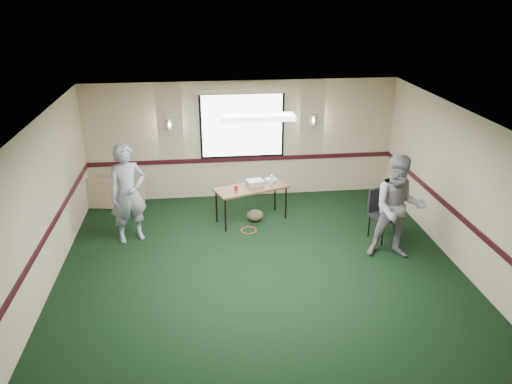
{
  "coord_description": "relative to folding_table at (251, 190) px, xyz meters",
  "views": [
    {
      "loc": [
        -0.95,
        -6.87,
        4.66
      ],
      "look_at": [
        0.0,
        1.3,
        1.2
      ],
      "focal_mm": 35.0,
      "sensor_mm": 36.0,
      "label": 1
    }
  ],
  "objects": [
    {
      "name": "game_console",
      "position": [
        0.45,
        0.31,
        0.08
      ],
      "size": [
        0.24,
        0.21,
        0.05
      ],
      "primitive_type": "cube",
      "rotation": [
        0.0,
        0.0,
        0.22
      ],
      "color": "white",
      "rests_on": "folding_table"
    },
    {
      "name": "ground",
      "position": [
        -0.06,
        -2.62,
        -0.7
      ],
      "size": [
        8.0,
        8.0,
        0.0
      ],
      "primitive_type": "plane",
      "color": "black",
      "rests_on": "ground"
    },
    {
      "name": "person_right",
      "position": [
        2.43,
        -1.8,
        0.27
      ],
      "size": [
        1.08,
        0.91,
        1.94
      ],
      "primitive_type": "imported",
      "rotation": [
        0.0,
        0.0,
        -0.21
      ],
      "color": "#748BB5",
      "rests_on": "ground"
    },
    {
      "name": "folding_table",
      "position": [
        0.0,
        0.0,
        0.0
      ],
      "size": [
        1.62,
        1.07,
        0.75
      ],
      "rotation": [
        0.0,
        0.0,
        0.34
      ],
      "color": "#513017",
      "rests_on": "ground"
    },
    {
      "name": "water_bottle",
      "position": [
        0.44,
        0.11,
        0.16
      ],
      "size": [
        0.06,
        0.06,
        0.2
      ],
      "primitive_type": "cylinder",
      "color": "#9BDCFF",
      "rests_on": "folding_table"
    },
    {
      "name": "person_left",
      "position": [
        -2.42,
        -0.57,
        0.27
      ],
      "size": [
        0.83,
        0.7,
        1.94
      ],
      "primitive_type": "imported",
      "rotation": [
        0.0,
        0.0,
        0.4
      ],
      "color": "#445C96",
      "rests_on": "ground"
    },
    {
      "name": "red_cup",
      "position": [
        -0.33,
        -0.13,
        0.11
      ],
      "size": [
        0.07,
        0.07,
        0.11
      ],
      "primitive_type": "cylinder",
      "color": "#B70C0D",
      "rests_on": "folding_table"
    },
    {
      "name": "folded_table",
      "position": [
        -2.93,
        0.98,
        -0.37
      ],
      "size": [
        1.32,
        0.41,
        0.67
      ],
      "primitive_type": "cube",
      "rotation": [
        -0.21,
        0.0,
        -0.17
      ],
      "color": "#9E8661",
      "rests_on": "ground"
    },
    {
      "name": "cable_coil",
      "position": [
        -0.11,
        -0.49,
        -0.69
      ],
      "size": [
        0.37,
        0.37,
        0.02
      ],
      "primitive_type": "torus",
      "rotation": [
        0.0,
        0.0,
        0.16
      ],
      "color": "red",
      "rests_on": "ground"
    },
    {
      "name": "projector",
      "position": [
        0.09,
        0.1,
        0.11
      ],
      "size": [
        0.39,
        0.34,
        0.11
      ],
      "primitive_type": "cube",
      "rotation": [
        0.0,
        0.0,
        0.22
      ],
      "color": "#9A9AA3",
      "rests_on": "folding_table"
    },
    {
      "name": "room_shell",
      "position": [
        -0.06,
        -0.5,
        0.88
      ],
      "size": [
        8.0,
        8.02,
        8.0
      ],
      "color": "tan",
      "rests_on": "ground"
    },
    {
      "name": "duffel_bag",
      "position": [
        0.07,
        -0.06,
        -0.57
      ],
      "size": [
        0.43,
        0.38,
        0.25
      ],
      "primitive_type": "ellipsoid",
      "rotation": [
        0.0,
        0.0,
        0.36
      ],
      "color": "#4D442C",
      "rests_on": "ground"
    },
    {
      "name": "conference_chair",
      "position": [
        2.45,
        -1.04,
        -0.12
      ],
      "size": [
        0.63,
        0.64,
        0.99
      ],
      "rotation": [
        0.0,
        0.0,
        0.34
      ],
      "color": "black",
      "rests_on": "ground"
    }
  ]
}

